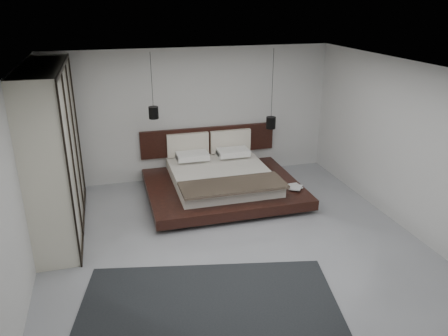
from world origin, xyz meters
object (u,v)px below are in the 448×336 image
object	(u,v)px
pendant_right	(271,122)
rug	(210,320)
lattice_screen	(45,137)
wardrobe	(53,151)
bed	(221,180)
pendant_left	(154,113)

from	to	relation	value
pendant_right	rug	world-z (taller)	pendant_right
rug	lattice_screen	bearing A→B (deg)	117.40
pendant_right	wardrobe	size ratio (longest dim) A/B	0.58
lattice_screen	wardrobe	bearing A→B (deg)	-77.35
bed	pendant_left	size ratio (longest dim) A/B	2.35
pendant_left	lattice_screen	bearing A→B (deg)	178.23
pendant_right	rug	bearing A→B (deg)	-119.68
bed	rug	size ratio (longest dim) A/B	0.89
pendant_left	pendant_right	size ratio (longest dim) A/B	0.77
lattice_screen	rug	xyz separation A→B (m)	(2.15, -4.15, -1.29)
pendant_right	rug	distance (m)	4.87
bed	wardrobe	bearing A→B (deg)	-169.26
pendant_left	pendant_right	distance (m)	2.47
bed	wardrobe	xyz separation A→B (m)	(-3.01, -0.57, 1.09)
lattice_screen	wardrobe	world-z (taller)	wardrobe
wardrobe	rug	size ratio (longest dim) A/B	0.85
pendant_left	rug	world-z (taller)	pendant_left
lattice_screen	rug	size ratio (longest dim) A/B	0.78
wardrobe	rug	bearing A→B (deg)	-57.91
lattice_screen	pendant_right	distance (m)	4.48
wardrobe	rug	xyz separation A→B (m)	(1.90, -3.03, -1.38)
pendant_left	pendant_right	xyz separation A→B (m)	(2.44, 0.00, -0.38)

